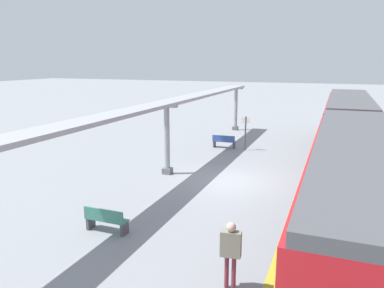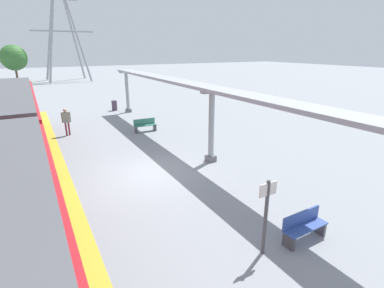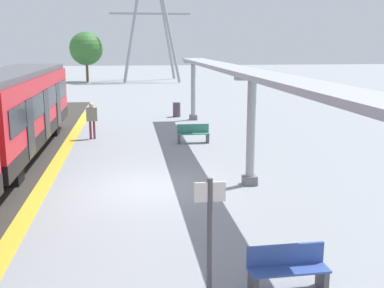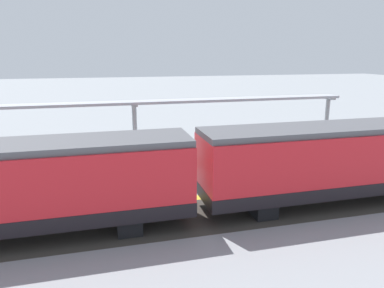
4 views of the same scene
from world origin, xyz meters
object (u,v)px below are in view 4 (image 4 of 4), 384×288
object	(u,v)px
canopy_pillar_second	(135,132)
platform_info_sign	(250,142)
train_far_carriage	(2,190)
bench_near_end	(13,166)
bench_mid_platform	(242,150)
train_near_carriage	(347,161)
canopy_pillar_nearest	(326,122)

from	to	relation	value
canopy_pillar_second	platform_info_sign	size ratio (longest dim) A/B	1.60
train_far_carriage	canopy_pillar_second	world-z (taller)	canopy_pillar_second
bench_near_end	bench_mid_platform	xyz separation A→B (m)	(-0.09, -13.47, 0.00)
train_near_carriage	canopy_pillar_second	bearing A→B (deg)	44.92
train_near_carriage	canopy_pillar_second	xyz separation A→B (m)	(8.53, 8.51, -0.04)
canopy_pillar_second	platform_info_sign	xyz separation A→B (m)	(-2.47, -6.53, -0.46)
canopy_pillar_nearest	bench_mid_platform	size ratio (longest dim) A/B	2.33
train_near_carriage	train_far_carriage	size ratio (longest dim) A/B	1.00
train_far_carriage	platform_info_sign	xyz separation A→B (m)	(6.07, -11.93, -0.50)
bench_near_end	platform_info_sign	size ratio (longest dim) A/B	0.68
train_near_carriage	canopy_pillar_nearest	size ratio (longest dim) A/B	3.78
train_near_carriage	canopy_pillar_second	distance (m)	12.05
bench_near_end	bench_mid_platform	bearing A→B (deg)	-90.40
train_near_carriage	canopy_pillar_second	world-z (taller)	canopy_pillar_second
bench_mid_platform	platform_info_sign	xyz separation A→B (m)	(-1.45, 0.11, 0.89)
train_far_carriage	canopy_pillar_nearest	bearing A→B (deg)	-65.60
canopy_pillar_second	train_far_carriage	bearing A→B (deg)	147.71
train_far_carriage	platform_info_sign	bearing A→B (deg)	-63.04
train_far_carriage	bench_mid_platform	distance (m)	14.25
canopy_pillar_nearest	bench_near_end	bearing A→B (deg)	92.62
train_near_carriage	platform_info_sign	size ratio (longest dim) A/B	6.06
train_far_carriage	platform_info_sign	distance (m)	13.39
canopy_pillar_nearest	platform_info_sign	world-z (taller)	canopy_pillar_nearest
train_near_carriage	bench_mid_platform	distance (m)	7.87
bench_near_end	train_near_carriage	bearing A→B (deg)	-116.37
bench_mid_platform	platform_info_sign	world-z (taller)	platform_info_sign
train_far_carriage	bench_mid_platform	world-z (taller)	train_far_carriage
canopy_pillar_nearest	canopy_pillar_second	distance (m)	13.42
bench_near_end	platform_info_sign	xyz separation A→B (m)	(-1.54, -13.37, 0.89)
canopy_pillar_nearest	canopy_pillar_second	xyz separation A→B (m)	(0.00, 13.42, 0.00)
train_near_carriage	bench_near_end	world-z (taller)	train_near_carriage
train_near_carriage	canopy_pillar_nearest	world-z (taller)	canopy_pillar_nearest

